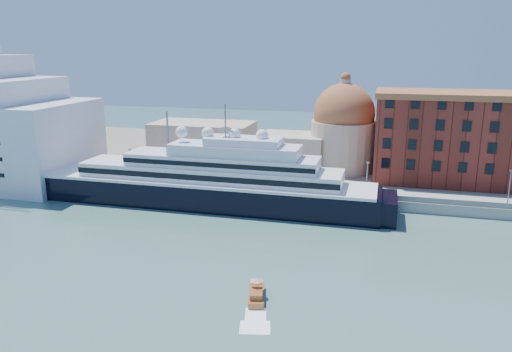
# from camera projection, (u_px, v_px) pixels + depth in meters

# --- Properties ---
(ground) EXTENTS (400.00, 400.00, 0.00)m
(ground) POSITION_uv_depth(u_px,v_px,m) (196.00, 244.00, 94.40)
(ground) COLOR #355C5B
(ground) RESTS_ON ground
(quay) EXTENTS (180.00, 10.00, 2.50)m
(quay) POSITION_uv_depth(u_px,v_px,m) (245.00, 189.00, 125.93)
(quay) COLOR gray
(quay) RESTS_ON ground
(land) EXTENTS (260.00, 72.00, 2.00)m
(land) POSITION_uv_depth(u_px,v_px,m) (279.00, 157.00, 164.39)
(land) COLOR slate
(land) RESTS_ON ground
(quay_fence) EXTENTS (180.00, 0.10, 1.20)m
(quay_fence) POSITION_uv_depth(u_px,v_px,m) (240.00, 187.00, 121.25)
(quay_fence) COLOR slate
(quay_fence) RESTS_ON quay
(superyacht) EXTENTS (93.28, 12.93, 27.88)m
(superyacht) POSITION_uv_depth(u_px,v_px,m) (190.00, 184.00, 117.22)
(superyacht) COLOR black
(superyacht) RESTS_ON ground
(service_barge) EXTENTS (12.26, 7.20, 2.62)m
(service_barge) POSITION_uv_depth(u_px,v_px,m) (37.00, 190.00, 126.77)
(service_barge) COLOR white
(service_barge) RESTS_ON ground
(water_taxi) EXTENTS (3.72, 7.08, 3.20)m
(water_taxi) POSITION_uv_depth(u_px,v_px,m) (256.00, 294.00, 73.48)
(water_taxi) COLOR brown
(water_taxi) RESTS_ON ground
(warehouse) EXTENTS (43.00, 19.00, 23.25)m
(warehouse) POSITION_uv_depth(u_px,v_px,m) (460.00, 137.00, 126.94)
(warehouse) COLOR maroon
(warehouse) RESTS_ON land
(church) EXTENTS (66.00, 18.00, 25.50)m
(church) POSITION_uv_depth(u_px,v_px,m) (288.00, 137.00, 144.15)
(church) COLOR beige
(church) RESTS_ON land
(lamp_posts) EXTENTS (120.80, 2.40, 18.00)m
(lamp_posts) POSITION_uv_depth(u_px,v_px,m) (194.00, 155.00, 125.24)
(lamp_posts) COLOR slate
(lamp_posts) RESTS_ON quay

